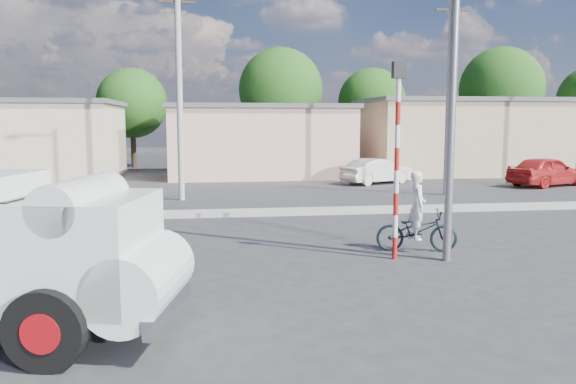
{
  "coord_description": "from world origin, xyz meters",
  "views": [
    {
      "loc": [
        -0.89,
        -10.39,
        3.06
      ],
      "look_at": [
        1.07,
        3.59,
        1.3
      ],
      "focal_mm": 35.0,
      "sensor_mm": 36.0,
      "label": 1
    }
  ],
  "objects": [
    {
      "name": "ground_plane",
      "position": [
        0.0,
        0.0,
        0.0
      ],
      "size": [
        120.0,
        120.0,
        0.0
      ],
      "primitive_type": "plane",
      "color": "#2B2B2E",
      "rests_on": "ground"
    },
    {
      "name": "car_red",
      "position": [
        15.18,
        14.5,
        0.72
      ],
      "size": [
        4.56,
        3.1,
        1.44
      ],
      "primitive_type": "imported",
      "rotation": [
        0.0,
        0.0,
        1.94
      ],
      "color": "red",
      "rests_on": "ground"
    },
    {
      "name": "car_cream",
      "position": [
        7.43,
        16.69,
        0.63
      ],
      "size": [
        4.02,
        2.78,
        1.26
      ],
      "primitive_type": "imported",
      "rotation": [
        0.0,
        0.0,
        2.0
      ],
      "color": "silver",
      "rests_on": "ground"
    },
    {
      "name": "median",
      "position": [
        0.0,
        8.0,
        0.08
      ],
      "size": [
        40.0,
        0.8,
        0.16
      ],
      "primitive_type": "cube",
      "color": "#99968E",
      "rests_on": "ground"
    },
    {
      "name": "tree_row",
      "position": [
        7.45,
        28.53,
        4.96
      ],
      "size": [
        51.24,
        7.43,
        8.42
      ],
      "color": "#38281E",
      "rests_on": "ground"
    },
    {
      "name": "bicycle",
      "position": [
        3.96,
        2.15,
        0.5
      ],
      "size": [
        2.0,
        1.02,
        1.0
      ],
      "primitive_type": "imported",
      "rotation": [
        0.0,
        0.0,
        1.38
      ],
      "color": "black",
      "rests_on": "ground"
    },
    {
      "name": "building_row",
      "position": [
        1.1,
        22.0,
        2.13
      ],
      "size": [
        37.8,
        7.3,
        4.44
      ],
      "color": "beige",
      "rests_on": "ground"
    },
    {
      "name": "traffic_pole",
      "position": [
        3.2,
        1.5,
        2.59
      ],
      "size": [
        0.28,
        0.18,
        4.36
      ],
      "color": "red",
      "rests_on": "ground"
    },
    {
      "name": "utility_poles",
      "position": [
        3.25,
        12.0,
        4.07
      ],
      "size": [
        35.4,
        0.24,
        8.0
      ],
      "color": "#99968E",
      "rests_on": "ground"
    },
    {
      "name": "cyclist",
      "position": [
        3.96,
        2.15,
        0.81
      ],
      "size": [
        0.5,
        0.66,
        1.62
      ],
      "primitive_type": "imported",
      "rotation": [
        0.0,
        0.0,
        1.38
      ],
      "color": "white",
      "rests_on": "ground"
    },
    {
      "name": "streetlight",
      "position": [
        4.14,
        1.2,
        4.96
      ],
      "size": [
        2.34,
        0.22,
        9.0
      ],
      "color": "slate",
      "rests_on": "ground"
    }
  ]
}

